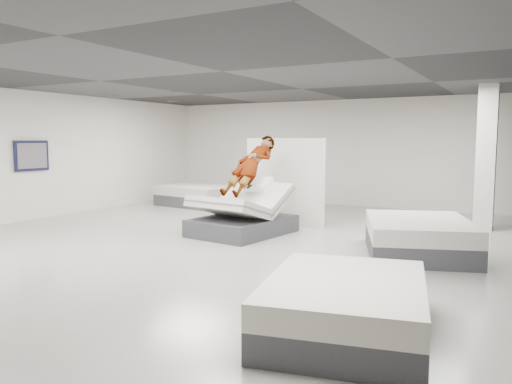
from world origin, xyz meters
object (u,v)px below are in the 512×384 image
Objects in this scene: divider_panel at (284,181)px; flat_bed_right_far at (418,237)px; hero_bed at (242,216)px; remote at (249,187)px; flat_bed_right_near at (345,307)px; column at (486,158)px; flat_bed_left_far at (198,195)px; wall_poster at (32,156)px; person at (251,174)px.

divider_panel is 4.00m from flat_bed_right_far.
hero_bed is 16.00× the size of remote.
hero_bed is 5.58m from flat_bed_right_near.
flat_bed_right_far is 3.58m from column.
divider_panel reaches higher than flat_bed_left_far.
remote is 1.79m from divider_panel.
flat_bed_right_far reaches higher than flat_bed_left_far.
flat_bed_right_near is at bearing -89.10° from flat_bed_right_far.
divider_panel is 0.70× the size of column.
hero_bed reaches higher than remote.
wall_poster is (-5.53, -0.87, 1.21)m from hero_bed.
column is (7.96, -0.25, 1.30)m from flat_bed_left_far.
flat_bed_left_far is 2.54× the size of wall_poster.
hero_bed is 5.72m from wall_poster.
divider_panel is at bearing 85.21° from hero_bed.
column is at bearing 35.35° from hero_bed.
person is 0.81× the size of divider_panel.
hero_bed is 0.95× the size of flat_bed_right_near.
divider_panel is 0.83× the size of flat_bed_right_far.
divider_panel reaches higher than flat_bed_right_far.
wall_poster is at bearing -114.88° from flat_bed_left_far.
flat_bed_left_far is 8.07m from column.
remote is at bearing -42.54° from flat_bed_left_far.
remote is 5.82m from wall_poster.
flat_bed_right_far reaches higher than flat_bed_right_near.
wall_poster is (-9.93, -4.00, 0.00)m from column.
wall_poster reaches higher than hero_bed.
divider_panel is (0.14, 1.71, 0.62)m from hero_bed.
hero_bed is 5.54m from column.
remote is 0.06× the size of flat_bed_right_near.
divider_panel is at bearing 152.32° from flat_bed_right_far.
flat_bed_right_far is (3.63, -0.12, -0.08)m from hero_bed.
divider_panel is 4.12m from flat_bed_left_far.
hero_bed is 0.84× the size of flat_bed_right_far.
flat_bed_right_far is at bearing -103.41° from column.
flat_bed_left_far is (-3.59, 3.08, -0.96)m from person.
person is 0.57× the size of column.
flat_bed_left_far is at bearing 133.82° from flat_bed_right_near.
divider_panel is 4.53m from column.
person reaches higher than wall_poster.
flat_bed_right_far is at bearing -16.72° from divider_panel.
wall_poster is at bearing -164.38° from remote.
flat_bed_right_far is (3.42, -0.05, -0.72)m from remote.
divider_panel reaches higher than hero_bed.
column is 3.37× the size of wall_poster.
column is at bearing 76.59° from flat_bed_right_far.
remote is at bearing 179.23° from flat_bed_right_far.
person is 1.43m from divider_panel.
person is 1.91× the size of wall_poster.
remote is at bearing 7.93° from wall_poster.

